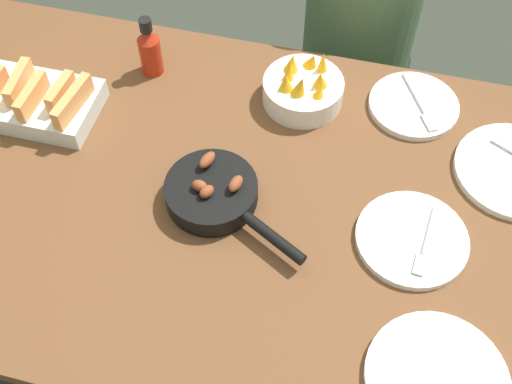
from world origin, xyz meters
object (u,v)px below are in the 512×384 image
Objects in this scene: hot_sauce_bottle at (150,49)px; empty_plate_far_left at (414,105)px; melon_tray at (32,100)px; fruit_bowl_mango at (303,88)px; person_figure at (353,69)px; empty_plate_mid_edge at (412,239)px; skillet at (214,194)px; empty_plate_near_front at (437,380)px.

empty_plate_far_left is at bearing 2.80° from hot_sauce_bottle.
melon_tray is at bearing -138.87° from hot_sauce_bottle.
hot_sauce_bottle is at bearing -177.20° from empty_plate_far_left.
fruit_bowl_mango is (-0.26, -0.04, 0.03)m from empty_plate_far_left.
fruit_bowl_mango is at bearing -102.09° from person_figure.
melon_tray is 0.25× the size of person_figure.
melon_tray is 0.89m from empty_plate_far_left.
empty_plate_mid_edge is 0.45m from fruit_bowl_mango.
person_figure reaches higher than empty_plate_mid_edge.
person_figure reaches higher than hot_sauce_bottle.
empty_plate_far_left is 1.12× the size of fruit_bowl_mango.
melon_tray is 0.51m from skillet.
person_figure is (-0.17, 0.37, -0.27)m from empty_plate_far_left.
hot_sauce_bottle is at bearing 140.40° from empty_plate_near_front.
hot_sauce_bottle reaches higher than empty_plate_far_left.
melon_tray is 0.91m from empty_plate_mid_edge.
hot_sauce_bottle is 0.70m from person_figure.
melon_tray is at bearing -165.29° from empty_plate_far_left.
empty_plate_far_left is (-0.11, 0.65, 0.00)m from empty_plate_near_front.
person_figure is (0.09, 0.41, -0.30)m from fruit_bowl_mango.
skillet is at bearing -179.51° from empty_plate_mid_edge.
empty_plate_mid_edge is at bearing -9.12° from melon_tray.
hot_sauce_bottle is (-0.38, 0.01, 0.03)m from fruit_bowl_mango.
person_figure is at bearing 102.83° from skillet.
skillet is at bearing -135.44° from empty_plate_far_left.
hot_sauce_bottle is at bearing 155.47° from skillet.
skillet is 0.43m from hot_sauce_bottle.
fruit_bowl_mango is at bearing 98.71° from skillet.
melon_tray is 0.63m from fruit_bowl_mango.
empty_plate_near_front is at bearing -80.42° from empty_plate_far_left.
empty_plate_near_front is at bearing -75.20° from empty_plate_mid_edge.
hot_sauce_bottle reaches higher than empty_plate_near_front.
hot_sauce_bottle is (0.22, 0.20, 0.03)m from melon_tray.
empty_plate_near_front is at bearing -39.60° from hot_sauce_bottle.
empty_plate_mid_edge is at bearing -74.34° from person_figure.
skillet is at bearing -105.57° from person_figure.
empty_plate_far_left is at bearing 72.96° from skillet.
empty_plate_near_front is 1.35× the size of fruit_bowl_mango.
hot_sauce_bottle reaches higher than melon_tray.
skillet is at bearing -52.94° from hot_sauce_bottle.
hot_sauce_bottle is 0.13× the size of person_figure.
empty_plate_mid_edge is (-0.07, 0.28, 0.00)m from empty_plate_near_front.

